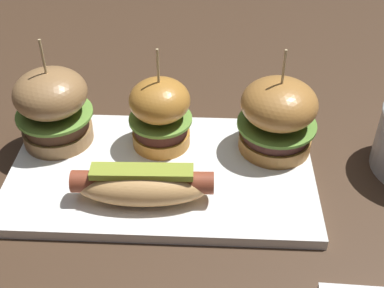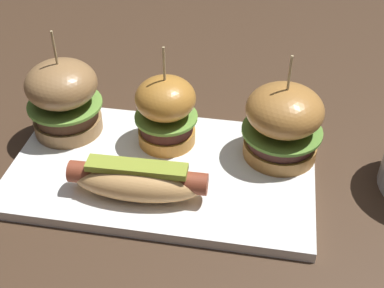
{
  "view_description": "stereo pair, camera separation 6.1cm",
  "coord_description": "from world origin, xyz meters",
  "px_view_note": "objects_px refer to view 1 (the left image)",
  "views": [
    {
      "loc": [
        0.06,
        -0.48,
        0.43
      ],
      "look_at": [
        0.04,
        0.0,
        0.05
      ],
      "focal_mm": 47.44,
      "sensor_mm": 36.0,
      "label": 1
    },
    {
      "loc": [
        0.12,
        -0.47,
        0.43
      ],
      "look_at": [
        0.04,
        0.0,
        0.05
      ],
      "focal_mm": 47.44,
      "sensor_mm": 36.0,
      "label": 2
    }
  ],
  "objects_px": {
    "slider_center": "(160,113)",
    "slider_left": "(53,107)",
    "hot_dog": "(143,184)",
    "slider_right": "(278,116)",
    "platter_main": "(162,172)"
  },
  "relations": [
    {
      "from": "platter_main",
      "to": "slider_center",
      "type": "distance_m",
      "value": 0.08
    },
    {
      "from": "slider_left",
      "to": "slider_right",
      "type": "relative_size",
      "value": 1.03
    },
    {
      "from": "hot_dog",
      "to": "slider_center",
      "type": "bearing_deg",
      "value": 84.2
    },
    {
      "from": "platter_main",
      "to": "slider_left",
      "type": "xyz_separation_m",
      "value": [
        -0.14,
        0.05,
        0.06
      ]
    },
    {
      "from": "platter_main",
      "to": "slider_right",
      "type": "distance_m",
      "value": 0.16
    },
    {
      "from": "hot_dog",
      "to": "slider_center",
      "type": "relative_size",
      "value": 1.17
    },
    {
      "from": "platter_main",
      "to": "slider_right",
      "type": "height_order",
      "value": "slider_right"
    },
    {
      "from": "platter_main",
      "to": "slider_center",
      "type": "relative_size",
      "value": 2.73
    },
    {
      "from": "slider_center",
      "to": "slider_left",
      "type": "bearing_deg",
      "value": 179.23
    },
    {
      "from": "slider_center",
      "to": "slider_right",
      "type": "distance_m",
      "value": 0.15
    },
    {
      "from": "slider_left",
      "to": "slider_center",
      "type": "height_order",
      "value": "slider_left"
    },
    {
      "from": "slider_left",
      "to": "hot_dog",
      "type": "bearing_deg",
      "value": -40.51
    },
    {
      "from": "slider_left",
      "to": "slider_right",
      "type": "xyz_separation_m",
      "value": [
        0.29,
        -0.0,
        -0.0
      ]
    },
    {
      "from": "slider_center",
      "to": "slider_right",
      "type": "relative_size",
      "value": 0.97
    },
    {
      "from": "hot_dog",
      "to": "slider_right",
      "type": "xyz_separation_m",
      "value": [
        0.16,
        0.11,
        0.03
      ]
    }
  ]
}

